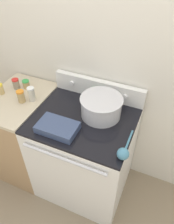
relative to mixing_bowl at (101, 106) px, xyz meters
The scene contains 13 objects.
ground_plane 1.09m from the mixing_bowl, 103.76° to the right, with size 12.00×12.00×0.00m, color gray.
kitchen_wall 0.39m from the mixing_bowl, 110.75° to the left, with size 8.00×0.05×2.50m.
stove_range 0.56m from the mixing_bowl, 138.29° to the right, with size 0.79×0.70×0.91m.
control_panel 0.24m from the mixing_bowl, 115.84° to the left, with size 0.79×0.07×0.16m.
side_counter 0.92m from the mixing_bowl, behind, with size 0.48×0.67×0.92m.
mixing_bowl is the anchor object (origin of this frame).
casserole_dish 0.37m from the mixing_bowl, 128.79° to the right, with size 0.29×0.19×0.06m.
ladle 0.43m from the mixing_bowl, 49.42° to the right, with size 0.08×0.30×0.08m.
spice_jar_white_cap 0.59m from the mixing_bowl, behind, with size 0.06×0.06×0.13m.
spice_jar_orange_cap 0.67m from the mixing_bowl, 169.65° to the right, with size 0.06×0.06×0.11m.
spice_jar_green_cap 0.74m from the mixing_bowl, behind, with size 0.06×0.06×0.08m.
spice_jar_red_cap 0.82m from the mixing_bowl, behind, with size 0.06×0.06×0.09m.
spice_jar_yellow_cap 0.90m from the mixing_bowl, behind, with size 0.05×0.05×0.09m.
Camera 1 is at (0.52, -0.79, 2.06)m, focal length 35.00 mm.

